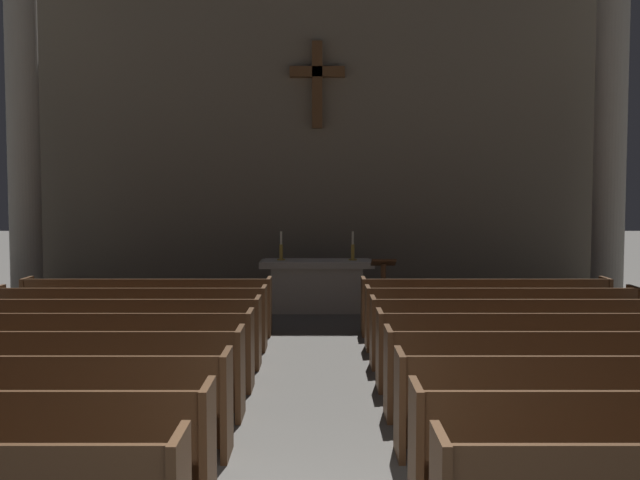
# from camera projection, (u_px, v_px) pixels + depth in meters

# --- Properties ---
(pew_left_row_3) EXTENTS (4.03, 0.50, 0.95)m
(pew_left_row_3) POSITION_uv_depth(u_px,v_px,m) (7.00, 404.00, 6.76)
(pew_left_row_3) COLOR brown
(pew_left_row_3) RESTS_ON ground
(pew_left_row_4) EXTENTS (4.03, 0.50, 0.95)m
(pew_left_row_4) POSITION_uv_depth(u_px,v_px,m) (53.00, 373.00, 7.90)
(pew_left_row_4) COLOR brown
(pew_left_row_4) RESTS_ON ground
(pew_left_row_5) EXTENTS (4.03, 0.50, 0.95)m
(pew_left_row_5) POSITION_uv_depth(u_px,v_px,m) (87.00, 350.00, 9.04)
(pew_left_row_5) COLOR brown
(pew_left_row_5) RESTS_ON ground
(pew_left_row_6) EXTENTS (4.03, 0.50, 0.95)m
(pew_left_row_6) POSITION_uv_depth(u_px,v_px,m) (113.00, 332.00, 10.17)
(pew_left_row_6) COLOR brown
(pew_left_row_6) RESTS_ON ground
(pew_left_row_7) EXTENTS (4.03, 0.50, 0.95)m
(pew_left_row_7) POSITION_uv_depth(u_px,v_px,m) (134.00, 318.00, 11.31)
(pew_left_row_7) COLOR brown
(pew_left_row_7) RESTS_ON ground
(pew_left_row_8) EXTENTS (4.03, 0.50, 0.95)m
(pew_left_row_8) POSITION_uv_depth(u_px,v_px,m) (152.00, 306.00, 12.44)
(pew_left_row_8) COLOR brown
(pew_left_row_8) RESTS_ON ground
(pew_right_row_3) EXTENTS (4.03, 0.50, 0.95)m
(pew_right_row_3) POSITION_uv_depth(u_px,v_px,m) (627.00, 404.00, 6.74)
(pew_right_row_3) COLOR brown
(pew_right_row_3) RESTS_ON ground
(pew_right_row_4) EXTENTS (4.03, 0.50, 0.95)m
(pew_right_row_4) POSITION_uv_depth(u_px,v_px,m) (583.00, 373.00, 7.88)
(pew_right_row_4) COLOR brown
(pew_right_row_4) RESTS_ON ground
(pew_right_row_5) EXTENTS (4.03, 0.50, 0.95)m
(pew_right_row_5) POSITION_uv_depth(u_px,v_px,m) (550.00, 350.00, 9.01)
(pew_right_row_5) COLOR brown
(pew_right_row_5) RESTS_ON ground
(pew_right_row_6) EXTENTS (4.03, 0.50, 0.95)m
(pew_right_row_6) POSITION_uv_depth(u_px,v_px,m) (525.00, 332.00, 10.15)
(pew_right_row_6) COLOR brown
(pew_right_row_6) RESTS_ON ground
(pew_right_row_7) EXTENTS (4.03, 0.50, 0.95)m
(pew_right_row_7) POSITION_uv_depth(u_px,v_px,m) (505.00, 318.00, 11.28)
(pew_right_row_7) COLOR brown
(pew_right_row_7) RESTS_ON ground
(pew_right_row_8) EXTENTS (4.03, 0.50, 0.95)m
(pew_right_row_8) POSITION_uv_depth(u_px,v_px,m) (488.00, 306.00, 12.42)
(pew_right_row_8) COLOR brown
(pew_right_row_8) RESTS_ON ground
(column_left_third) EXTENTS (0.91, 0.91, 7.43)m
(column_left_third) POSITION_uv_depth(u_px,v_px,m) (27.00, 125.00, 14.62)
(column_left_third) COLOR #9E998E
(column_left_third) RESTS_ON ground
(column_right_third) EXTENTS (0.91, 0.91, 7.43)m
(column_right_third) POSITION_uv_depth(u_px,v_px,m) (614.00, 125.00, 14.57)
(column_right_third) COLOR #9E998E
(column_right_third) RESTS_ON ground
(altar) EXTENTS (2.20, 0.90, 1.01)m
(altar) POSITION_uv_depth(u_px,v_px,m) (320.00, 284.00, 14.89)
(altar) COLOR #BCB7AD
(altar) RESTS_ON ground
(candlestick_left) EXTENTS (0.16, 0.16, 0.56)m
(candlestick_left) POSITION_uv_depth(u_px,v_px,m) (284.00, 251.00, 14.85)
(candlestick_left) COLOR #B79338
(candlestick_left) RESTS_ON altar
(candlestick_right) EXTENTS (0.16, 0.16, 0.56)m
(candlestick_right) POSITION_uv_depth(u_px,v_px,m) (356.00, 251.00, 14.84)
(candlestick_right) COLOR #B79338
(candlestick_right) RESTS_ON altar
(apse_with_cross) EXTENTS (12.26, 0.47, 8.43)m
(apse_with_cross) POSITION_uv_depth(u_px,v_px,m) (321.00, 106.00, 16.61)
(apse_with_cross) COLOR #706656
(apse_with_cross) RESTS_ON ground
(lectern) EXTENTS (0.44, 0.36, 1.15)m
(lectern) POSITION_uv_depth(u_px,v_px,m) (387.00, 292.00, 13.68)
(lectern) COLOR brown
(lectern) RESTS_ON ground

